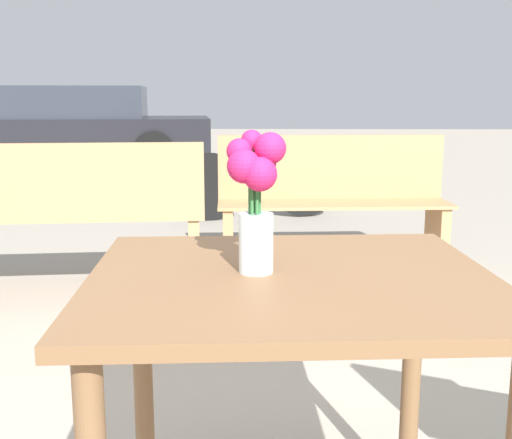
# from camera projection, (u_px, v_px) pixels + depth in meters

# --- Properties ---
(table_front) EXTENTS (0.88, 0.79, 0.73)m
(table_front) POSITION_uv_depth(u_px,v_px,m) (291.00, 328.00, 1.34)
(table_front) COLOR brown
(table_front) RESTS_ON ground_plane
(flower_vase) EXTENTS (0.12, 0.13, 0.29)m
(flower_vase) POSITION_uv_depth(u_px,v_px,m) (256.00, 196.00, 1.29)
(flower_vase) COLOR silver
(flower_vase) RESTS_ON table_front
(bench_near) EXTENTS (1.57, 0.55, 0.85)m
(bench_near) POSITION_uv_depth(u_px,v_px,m) (62.00, 215.00, 3.47)
(bench_near) COLOR tan
(bench_near) RESTS_ON ground_plane
(bench_middle) EXTENTS (1.44, 0.45, 0.85)m
(bench_middle) POSITION_uv_depth(u_px,v_px,m) (332.00, 200.00, 3.99)
(bench_middle) COLOR tan
(bench_middle) RESTS_ON ground_plane
(bicycle) EXTENTS (1.44, 0.50, 0.70)m
(bicycle) POSITION_uv_depth(u_px,v_px,m) (259.00, 184.00, 5.73)
(bicycle) COLOR black
(bicycle) RESTS_ON ground_plane
(parked_car) EXTENTS (4.46, 2.22, 1.23)m
(parked_car) POSITION_uv_depth(u_px,v_px,m) (67.00, 129.00, 9.68)
(parked_car) COLOR black
(parked_car) RESTS_ON ground_plane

